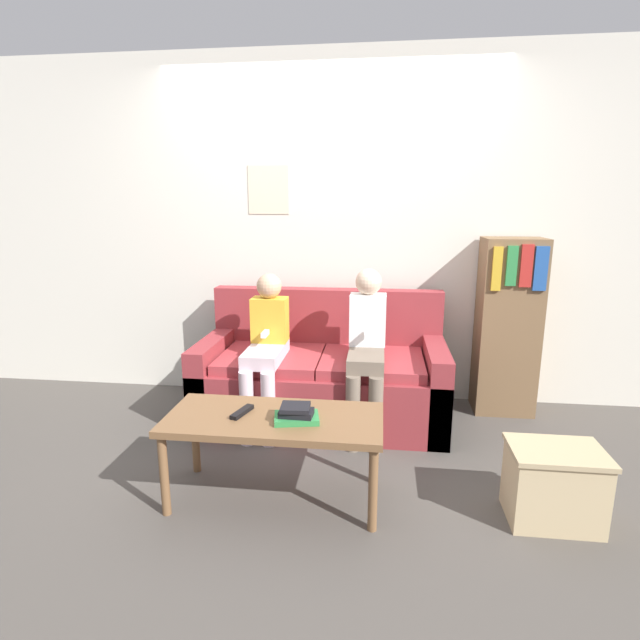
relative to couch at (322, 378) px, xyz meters
The scene contains 10 objects.
ground_plane 0.61m from the couch, 90.00° to the right, with size 10.00×10.00×0.00m, color #4C4742.
wall_back 1.12m from the couch, 90.02° to the left, with size 8.00×0.07×2.60m.
couch is the anchor object (origin of this frame).
coffee_table 1.06m from the couch, 96.65° to the right, with size 1.10×0.50×0.46m.
person_left 0.51m from the couch, 150.15° to the right, with size 0.24×0.56×1.05m.
person_right 0.49m from the couch, 32.17° to the right, with size 0.24×0.56×1.09m.
tv_remote 1.09m from the couch, 105.59° to the right, with size 0.09×0.17×0.02m.
book_stack 1.11m from the couch, 90.14° to the right, with size 0.24×0.19×0.08m.
bookshelf 1.39m from the couch, 12.49° to the left, with size 0.42×0.33×1.28m.
storage_box 1.65m from the couch, 40.62° to the right, with size 0.44×0.32×0.38m.
Camera 1 is at (0.40, -2.82, 1.51)m, focal length 28.00 mm.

